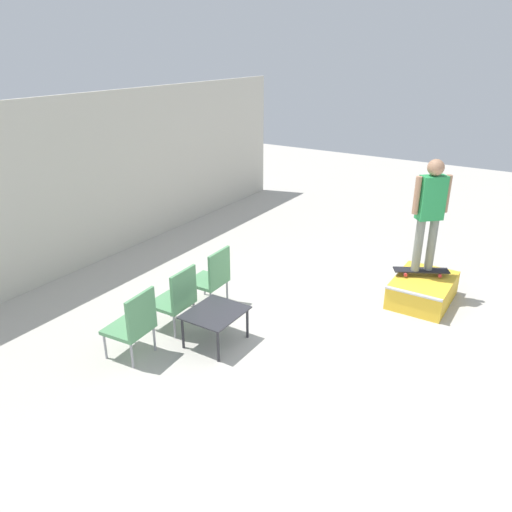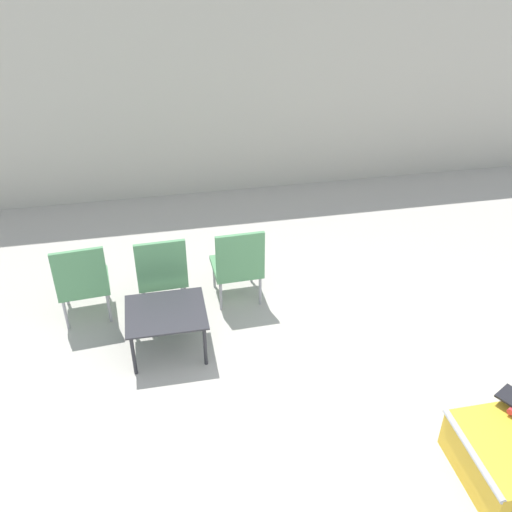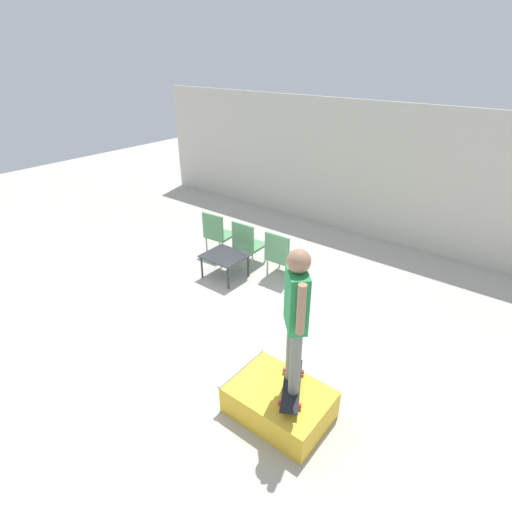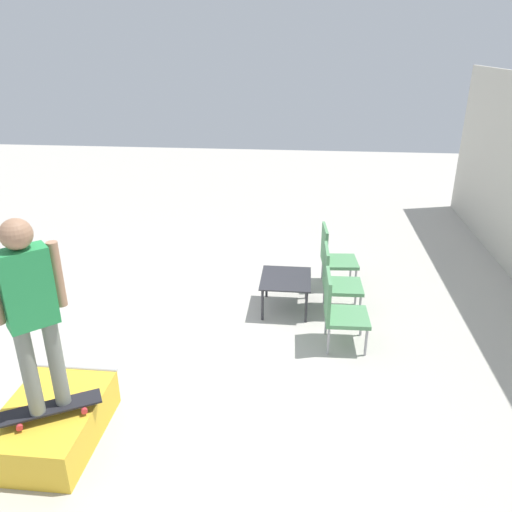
{
  "view_description": "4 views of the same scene",
  "coord_description": "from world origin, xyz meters",
  "px_view_note": "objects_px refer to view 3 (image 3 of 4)",
  "views": [
    {
      "loc": [
        -5.5,
        -2.11,
        3.74
      ],
      "look_at": [
        -0.2,
        1.26,
        1.07
      ],
      "focal_mm": 35.0,
      "sensor_mm": 36.0,
      "label": 1
    },
    {
      "loc": [
        -0.9,
        -2.99,
        3.86
      ],
      "look_at": [
        -0.05,
        1.29,
        1.1
      ],
      "focal_mm": 40.0,
      "sensor_mm": 36.0,
      "label": 2
    },
    {
      "loc": [
        3.7,
        -3.43,
        3.94
      ],
      "look_at": [
        0.19,
        1.01,
        0.99
      ],
      "focal_mm": 28.0,
      "sensor_mm": 36.0,
      "label": 3
    },
    {
      "loc": [
        5.21,
        1.66,
        3.43
      ],
      "look_at": [
        -0.03,
        1.13,
        1.16
      ],
      "focal_mm": 35.0,
      "sensor_mm": 36.0,
      "label": 4
    }
  ],
  "objects_px": {
    "skate_ramp_box": "(279,402)",
    "patio_chair_left": "(217,232)",
    "skateboard_on_ramp": "(292,385)",
    "coffee_table": "(225,258)",
    "patio_chair_center": "(247,242)",
    "patio_chair_right": "(281,254)",
    "person_skater": "(296,311)"
  },
  "relations": [
    {
      "from": "skateboard_on_ramp",
      "to": "coffee_table",
      "type": "relative_size",
      "value": 1.08
    },
    {
      "from": "skate_ramp_box",
      "to": "patio_chair_right",
      "type": "height_order",
      "value": "patio_chair_right"
    },
    {
      "from": "person_skater",
      "to": "patio_chair_center",
      "type": "xyz_separation_m",
      "value": [
        -2.81,
        2.61,
        -1.01
      ]
    },
    {
      "from": "skateboard_on_ramp",
      "to": "patio_chair_left",
      "type": "xyz_separation_m",
      "value": [
        -3.63,
        2.61,
        0.03
      ]
    },
    {
      "from": "skate_ramp_box",
      "to": "patio_chair_left",
      "type": "relative_size",
      "value": 1.28
    },
    {
      "from": "coffee_table",
      "to": "skateboard_on_ramp",
      "type": "bearing_deg",
      "value": -34.53
    },
    {
      "from": "skate_ramp_box",
      "to": "skateboard_on_ramp",
      "type": "relative_size",
      "value": 1.43
    },
    {
      "from": "person_skater",
      "to": "patio_chair_center",
      "type": "relative_size",
      "value": 1.86
    },
    {
      "from": "patio_chair_center",
      "to": "skateboard_on_ramp",
      "type": "bearing_deg",
      "value": 135.35
    },
    {
      "from": "skateboard_on_ramp",
      "to": "patio_chair_right",
      "type": "distance_m",
      "value": 3.28
    },
    {
      "from": "patio_chair_left",
      "to": "patio_chair_right",
      "type": "bearing_deg",
      "value": 175.27
    },
    {
      "from": "skateboard_on_ramp",
      "to": "coffee_table",
      "type": "distance_m",
      "value": 3.42
    },
    {
      "from": "coffee_table",
      "to": "patio_chair_right",
      "type": "relative_size",
      "value": 0.83
    },
    {
      "from": "person_skater",
      "to": "patio_chair_center",
      "type": "height_order",
      "value": "person_skater"
    },
    {
      "from": "coffee_table",
      "to": "patio_chair_left",
      "type": "bearing_deg",
      "value": 140.5
    },
    {
      "from": "skate_ramp_box",
      "to": "patio_chair_center",
      "type": "relative_size",
      "value": 1.28
    },
    {
      "from": "coffee_table",
      "to": "patio_chair_left",
      "type": "height_order",
      "value": "patio_chair_left"
    },
    {
      "from": "person_skater",
      "to": "patio_chair_left",
      "type": "relative_size",
      "value": 1.86
    },
    {
      "from": "skateboard_on_ramp",
      "to": "coffee_table",
      "type": "height_order",
      "value": "skateboard_on_ramp"
    },
    {
      "from": "patio_chair_center",
      "to": "skate_ramp_box",
      "type": "bearing_deg",
      "value": 133.25
    },
    {
      "from": "patio_chair_left",
      "to": "patio_chair_right",
      "type": "xyz_separation_m",
      "value": [
        1.64,
        -0.0,
        0.0
      ]
    },
    {
      "from": "person_skater",
      "to": "patio_chair_center",
      "type": "bearing_deg",
      "value": -175.87
    },
    {
      "from": "skateboard_on_ramp",
      "to": "patio_chair_center",
      "type": "distance_m",
      "value": 3.83
    },
    {
      "from": "skateboard_on_ramp",
      "to": "person_skater",
      "type": "bearing_deg",
      "value": -132.99
    },
    {
      "from": "skateboard_on_ramp",
      "to": "coffee_table",
      "type": "bearing_deg",
      "value": -153.48
    },
    {
      "from": "patio_chair_left",
      "to": "coffee_table",
      "type": "bearing_deg",
      "value": 135.78
    },
    {
      "from": "patio_chair_left",
      "to": "patio_chair_right",
      "type": "relative_size",
      "value": 1.0
    },
    {
      "from": "patio_chair_center",
      "to": "patio_chair_right",
      "type": "height_order",
      "value": "same"
    },
    {
      "from": "patio_chair_left",
      "to": "skateboard_on_ramp",
      "type": "bearing_deg",
      "value": 139.58
    },
    {
      "from": "skateboard_on_ramp",
      "to": "person_skater",
      "type": "height_order",
      "value": "person_skater"
    },
    {
      "from": "patio_chair_left",
      "to": "skate_ramp_box",
      "type": "bearing_deg",
      "value": 137.82
    },
    {
      "from": "skate_ramp_box",
      "to": "patio_chair_center",
      "type": "bearing_deg",
      "value": 135.07
    }
  ]
}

